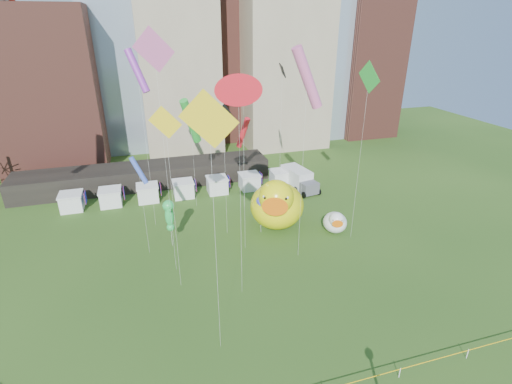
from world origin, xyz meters
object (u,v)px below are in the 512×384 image
object	(u,v)px
big_duck	(277,204)
seahorse_purple	(261,207)
box_truck	(299,179)
small_duck	(335,222)
seahorse_green	(169,213)

from	to	relation	value
big_duck	seahorse_purple	size ratio (longest dim) A/B	2.06
box_truck	small_duck	bearing A→B (deg)	-104.29
big_duck	seahorse_green	xyz separation A→B (m)	(-12.88, -0.79, 0.98)
seahorse_purple	small_duck	bearing A→B (deg)	4.87
seahorse_purple	box_truck	xyz separation A→B (m)	(9.54, 11.31, -1.94)
seahorse_purple	box_truck	world-z (taller)	seahorse_purple
big_duck	small_duck	world-z (taller)	big_duck
seahorse_green	seahorse_purple	xyz separation A→B (m)	(10.61, -0.06, -0.70)
seahorse_green	seahorse_purple	bearing A→B (deg)	3.94
big_duck	seahorse_green	size ratio (longest dim) A/B	1.74
seahorse_purple	seahorse_green	bearing A→B (deg)	-159.81
box_truck	big_duck	bearing A→B (deg)	-135.27
small_duck	seahorse_green	world-z (taller)	seahorse_green
big_duck	box_truck	xyz separation A→B (m)	(7.27, 10.46, -1.67)
big_duck	small_duck	bearing A→B (deg)	-4.29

